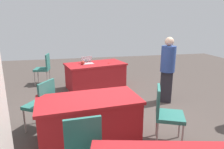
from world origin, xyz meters
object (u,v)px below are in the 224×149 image
object	(u,v)px
person_presenter	(168,67)
table_mid_left	(89,119)
chair_aisle	(44,67)
chair_back_row	(166,112)
yarn_ball	(83,63)
chair_tucked_right	(42,102)
scissors_red	(109,63)
table_foreground	(96,76)
laptop_silver	(87,62)

from	to	relation	value
person_presenter	table_mid_left	bearing A→B (deg)	-117.45
chair_aisle	person_presenter	xyz separation A→B (m)	(-3.08, 2.16, 0.34)
chair_back_row	yarn_ball	world-z (taller)	chair_back_row
chair_tucked_right	person_presenter	world-z (taller)	person_presenter
scissors_red	yarn_ball	bearing A→B (deg)	-55.56
chair_tucked_right	chair_aisle	xyz separation A→B (m)	(0.26, -2.94, 0.00)
chair_tucked_right	chair_aisle	world-z (taller)	chair_aisle
chair_tucked_right	chair_back_row	world-z (taller)	chair_back_row
table_foreground	yarn_ball	world-z (taller)	yarn_ball
person_presenter	chair_tucked_right	bearing A→B (deg)	-134.11
table_foreground	chair_tucked_right	xyz separation A→B (m)	(1.26, 2.22, 0.17)
yarn_ball	laptop_silver	bearing A→B (deg)	-140.32
table_mid_left	chair_aisle	world-z (taller)	chair_aisle
chair_aisle	scissors_red	world-z (taller)	chair_aisle
chair_back_row	scissors_red	world-z (taller)	chair_back_row
table_foreground	person_presenter	distance (m)	2.18
laptop_silver	yarn_ball	bearing A→B (deg)	30.53
table_foreground	chair_tucked_right	size ratio (longest dim) A/B	1.94
chair_back_row	yarn_ball	distance (m)	3.15
scissors_red	chair_tucked_right	bearing A→B (deg)	-6.88
table_foreground	chair_aisle	world-z (taller)	chair_aisle
table_mid_left	chair_aisle	bearing A→B (deg)	-72.87
table_mid_left	chair_tucked_right	size ratio (longest dim) A/B	1.80
table_foreground	chair_tucked_right	distance (m)	2.56
table_mid_left	scissors_red	bearing A→B (deg)	-108.15
table_foreground	table_mid_left	size ratio (longest dim) A/B	1.08
laptop_silver	table_foreground	bearing A→B (deg)	166.61
chair_tucked_right	laptop_silver	distance (m)	2.48
chair_back_row	scissors_red	bearing A→B (deg)	-150.37
person_presenter	scissors_red	distance (m)	1.81
chair_back_row	scissors_red	xyz separation A→B (m)	(0.32, -3.00, 0.20)
yarn_ball	table_mid_left	bearing A→B (deg)	87.80
scissors_red	table_foreground	bearing A→B (deg)	-65.98
table_mid_left	chair_back_row	bearing A→B (deg)	164.46
laptop_silver	chair_aisle	bearing A→B (deg)	-37.59
chair_back_row	table_mid_left	bearing A→B (deg)	-82.07
table_mid_left	chair_tucked_right	xyz separation A→B (m)	(0.79, -0.49, 0.17)
yarn_ball	chair_aisle	bearing A→B (deg)	-35.25
chair_back_row	laptop_silver	xyz separation A→B (m)	(0.96, -3.06, 0.24)
table_foreground	chair_tucked_right	world-z (taller)	chair_tucked_right
table_mid_left	person_presenter	distance (m)	2.44
chair_aisle	scissors_red	size ratio (longest dim) A/B	5.31
laptop_silver	scissors_red	distance (m)	0.64
chair_aisle	person_presenter	size ratio (longest dim) A/B	0.60
table_mid_left	chair_aisle	size ratio (longest dim) A/B	1.80
table_mid_left	chair_back_row	distance (m)	1.25
chair_tucked_right	yarn_ball	size ratio (longest dim) A/B	8.82
table_foreground	scissors_red	size ratio (longest dim) A/B	10.30
scissors_red	table_mid_left	bearing A→B (deg)	12.44
person_presenter	laptop_silver	distance (m)	2.30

